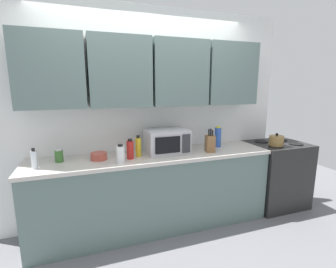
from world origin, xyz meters
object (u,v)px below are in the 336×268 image
at_px(bottle_green_oil, 59,155).
at_px(bowl_ceramic_small, 99,156).
at_px(bottle_blue_cleaner, 218,137).
at_px(bottle_clear_tall, 34,159).
at_px(knife_block, 210,143).
at_px(bottle_white_jar, 121,154).
at_px(kettle, 276,141).
at_px(bottle_red_sauce, 130,150).
at_px(bottle_yellow_mustard, 138,147).
at_px(stove_range, 275,174).
at_px(microwave, 167,141).

distance_m(bottle_green_oil, bowl_ceramic_small, 0.40).
distance_m(bottle_blue_cleaner, bottle_clear_tall, 2.11).
height_order(knife_block, bottle_white_jar, knife_block).
xyz_separation_m(bottle_clear_tall, bottle_white_jar, (0.81, -0.09, -0.00)).
bearing_deg(bottle_blue_cleaner, kettle, -18.67).
relative_size(kettle, knife_block, 0.64).
distance_m(bottle_red_sauce, bowl_ceramic_small, 0.34).
relative_size(bottle_clear_tall, bottle_white_jar, 1.05).
relative_size(kettle, bottle_yellow_mustard, 0.76).
distance_m(bottle_blue_cleaner, bottle_yellow_mustard, 1.08).
height_order(kettle, bottle_clear_tall, bottle_clear_tall).
bearing_deg(stove_range, bottle_red_sauce, -178.51).
xyz_separation_m(kettle, knife_block, (-0.94, 0.05, 0.03)).
distance_m(bottle_clear_tall, bowl_ceramic_small, 0.61).
relative_size(knife_block, bottle_white_jar, 1.48).
xyz_separation_m(kettle, bottle_red_sauce, (-1.90, 0.09, 0.02)).
bearing_deg(bottle_blue_cleaner, bowl_ceramic_small, -177.05).
bearing_deg(stove_range, bowl_ceramic_small, 179.32).
bearing_deg(bottle_green_oil, bowl_ceramic_small, -7.08).
relative_size(knife_block, bottle_green_oil, 1.92).
xyz_separation_m(knife_block, bottle_white_jar, (-1.07, -0.08, -0.01)).
bearing_deg(knife_block, bottle_yellow_mustard, 173.86).
height_order(stove_range, bottle_blue_cleaner, bottle_blue_cleaner).
relative_size(knife_block, bottle_red_sauce, 1.28).
bearing_deg(knife_block, stove_range, 4.41).
distance_m(microwave, knife_block, 0.52).
bearing_deg(bottle_red_sauce, microwave, 12.18).
xyz_separation_m(bottle_green_oil, bottle_white_jar, (0.60, -0.24, 0.02)).
height_order(bottle_blue_cleaner, bottle_yellow_mustard, bottle_blue_cleaner).
relative_size(bottle_white_jar, bottle_red_sauce, 0.87).
bearing_deg(bottle_red_sauce, bottle_white_jar, -137.71).
xyz_separation_m(stove_range, bottle_yellow_mustard, (-1.97, 0.01, 0.56)).
relative_size(bottle_blue_cleaner, bowl_ceramic_small, 1.55).
distance_m(microwave, bottle_blue_cleaner, 0.73).
xyz_separation_m(stove_range, knife_block, (-1.11, -0.09, 0.55)).
bearing_deg(microwave, bottle_red_sauce, -167.82).
bearing_deg(kettle, stove_range, 39.47).
bearing_deg(kettle, bottle_green_oil, 175.26).
height_order(bottle_yellow_mustard, bowl_ceramic_small, bottle_yellow_mustard).
bearing_deg(bottle_green_oil, bottle_yellow_mustard, -4.97).
height_order(stove_range, bottle_yellow_mustard, bottle_yellow_mustard).
distance_m(kettle, bottle_red_sauce, 1.90).
bearing_deg(bottle_yellow_mustard, knife_block, -6.14).
height_order(knife_block, bottle_green_oil, knife_block).
relative_size(bottle_red_sauce, bowl_ceramic_small, 1.28).
height_order(bottle_green_oil, bottle_clear_tall, bottle_clear_tall).
height_order(bottle_blue_cleaner, bottle_clear_tall, bottle_blue_cleaner).
bearing_deg(bottle_clear_tall, knife_block, -0.29).
distance_m(microwave, bottle_red_sauce, 0.46).
relative_size(bottle_white_jar, bottle_yellow_mustard, 0.80).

